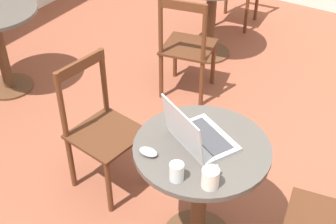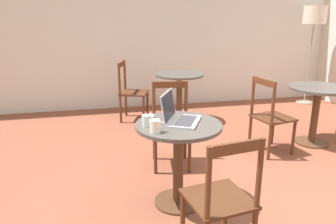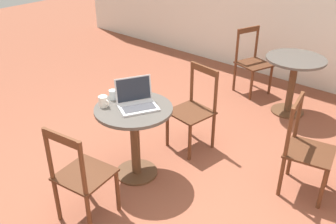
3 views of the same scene
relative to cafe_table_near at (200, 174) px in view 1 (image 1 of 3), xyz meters
name	(u,v)px [view 1 (image 1 of 3)]	position (x,y,z in m)	size (l,w,h in m)	color
ground_plane	(237,206)	(0.36, -0.10, -0.54)	(16.00, 16.00, 0.00)	brown
cafe_table_near	(200,174)	(0.00, 0.00, 0.00)	(0.71, 0.71, 0.73)	#51331E
cafe_table_mid	(211,2)	(1.99, 0.96, 0.00)	(0.71, 0.71, 0.73)	#51331E
chair_near_back	(101,130)	(0.11, 0.76, -0.10)	(0.45, 0.45, 0.89)	#562D19
chair_mid_left	(187,48)	(1.30, 0.82, -0.10)	(0.47, 0.47, 0.89)	#562D19
laptop	(197,135)	(0.01, 0.03, 0.24)	(0.40, 0.42, 0.25)	#B7B7BC
mouse	(148,152)	(-0.19, 0.20, 0.21)	(0.06, 0.10, 0.03)	#B7B7BC
mug	(211,178)	(-0.22, -0.16, 0.24)	(0.12, 0.08, 0.10)	silver
drinking_glass	(177,172)	(-0.27, -0.01, 0.24)	(0.07, 0.07, 0.09)	silver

